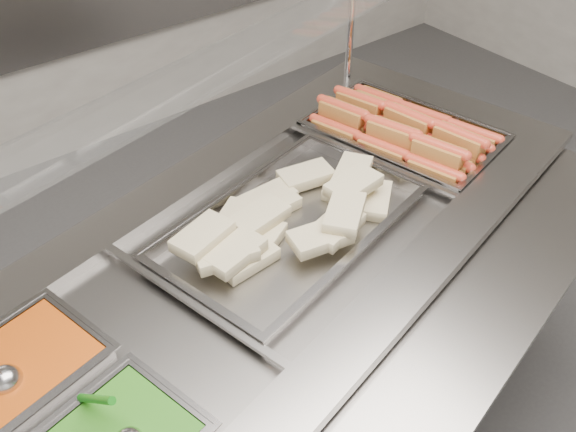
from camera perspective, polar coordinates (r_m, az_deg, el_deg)
steam_counter at (r=2.07m, az=-0.95°, el=-11.50°), size 2.14×1.30×0.96m
tray_rail at (r=1.57m, az=14.58°, el=-11.12°), size 1.92×0.79×0.06m
sneeze_guard at (r=1.64m, az=-7.67°, el=12.21°), size 1.78×0.69×0.47m
pan_hotdogs at (r=2.20m, az=10.17°, el=6.56°), size 0.48×0.65×0.11m
pan_wraps at (r=1.78m, az=0.22°, el=-1.12°), size 0.80×0.57×0.07m
pan_beans at (r=1.57m, az=-22.47°, el=-13.05°), size 0.37×0.32×0.11m
hotdogs_in_buns at (r=2.16m, az=10.14°, el=7.47°), size 0.44×0.60×0.12m
tortilla_wraps at (r=1.76m, az=0.35°, el=0.10°), size 0.70×0.40×0.10m
ladle at (r=1.52m, az=-23.96°, el=-13.09°), size 0.08×0.21×0.15m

